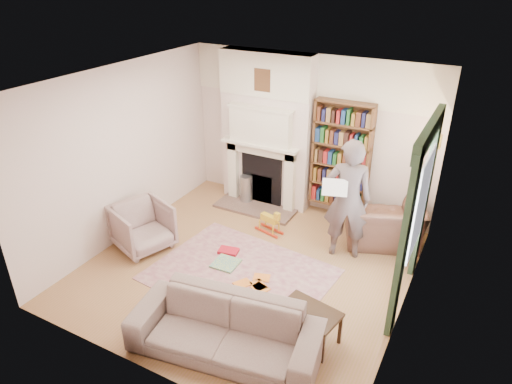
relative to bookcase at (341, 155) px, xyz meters
The scene contains 25 objects.
floor 2.51m from the bookcase, 107.05° to the right, with size 4.50×4.50×0.00m, color olive.
ceiling 2.75m from the bookcase, 107.05° to the right, with size 4.50×4.50×0.00m, color white.
wall_back 0.70m from the bookcase, 168.69° to the left, with size 4.50×4.50×0.00m, color beige.
wall_front 4.42m from the bookcase, 98.46° to the right, with size 4.50×4.50×0.00m, color beige.
wall_left 3.60m from the bookcase, 143.83° to the right, with size 4.50×4.50×0.00m, color beige.
wall_right 2.67m from the bookcase, 52.96° to the right, with size 4.50×4.50×0.00m, color beige.
fireplace 1.42m from the bookcase, behind, with size 1.70×0.58×2.80m.
bookcase is the anchor object (origin of this frame).
window 2.36m from the bookcase, 47.34° to the right, with size 0.02×0.90×1.30m, color silver.
curtain_left 2.87m from the bookcase, 57.36° to the right, with size 0.07×0.32×2.40m, color #2B432B.
curtain_right 1.86m from the bookcase, 33.35° to the right, with size 0.07×0.32×2.40m, color #2B432B.
pelmet 2.60m from the bookcase, 48.16° to the right, with size 0.09×1.70×0.24m, color #2B432B.
wall_sconce 1.68m from the bookcase, 24.19° to the right, with size 0.20×0.24×0.24m, color gold, non-canonical shape.
rug 2.71m from the bookcase, 105.49° to the right, with size 2.49×1.92×0.01m, color #BDA28F.
armchair_reading 1.34m from the bookcase, 28.30° to the right, with size 1.16×1.02×0.76m, color #4D2A29.
armchair_left 3.50m from the bookcase, 134.30° to the right, with size 0.80×0.83×0.75m, color #A79D8A.
sofa 3.80m from the bookcase, 91.12° to the right, with size 2.22×0.87×0.65m, color gray.
man_reading 1.23m from the bookcase, 65.95° to the right, with size 0.70×0.46×1.91m, color #544543.
newspaper 1.35m from the bookcase, 75.24° to the right, with size 0.36×0.02×0.26m, color white.
coffee_table 3.31m from the bookcase, 76.90° to the right, with size 0.70×0.45×0.45m, color #322011, non-canonical shape.
paraffin_heater 1.94m from the bookcase, 168.83° to the right, with size 0.24×0.24×0.55m, color #96989D.
rocking_horse 1.66m from the bookcase, 126.56° to the right, with size 0.49×0.20×0.43m, color gold, non-canonical shape.
board_game 2.71m from the bookcase, 113.27° to the right, with size 0.37×0.37×0.03m, color #BFC445.
game_box_lid 2.52m from the bookcase, 119.22° to the right, with size 0.30×0.20×0.05m, color red.
comic_annuals 2.74m from the bookcase, 97.85° to the right, with size 0.55×0.52×0.02m.
Camera 1 is at (2.77, -4.94, 4.12)m, focal length 32.00 mm.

